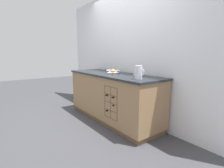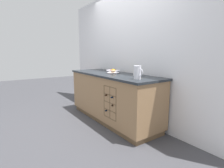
# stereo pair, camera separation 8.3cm
# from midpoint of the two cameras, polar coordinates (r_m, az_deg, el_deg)

# --- Properties ---
(ground_plane) EXTENTS (14.00, 14.00, 0.00)m
(ground_plane) POSITION_cam_midpoint_polar(r_m,az_deg,el_deg) (3.52, -0.69, -11.50)
(ground_plane) COLOR #424247
(back_wall) EXTENTS (4.53, 0.06, 2.55)m
(back_wall) POSITION_cam_midpoint_polar(r_m,az_deg,el_deg) (3.53, 4.69, 9.73)
(back_wall) COLOR white
(back_wall) RESTS_ON ground_plane
(kitchen_island) EXTENTS (2.17, 0.72, 0.91)m
(kitchen_island) POSITION_cam_midpoint_polar(r_m,az_deg,el_deg) (3.37, -0.70, -4.19)
(kitchen_island) COLOR brown
(kitchen_island) RESTS_ON ground_plane
(fruit_bowl) EXTENTS (0.27, 0.27, 0.09)m
(fruit_bowl) POSITION_cam_midpoint_polar(r_m,az_deg,el_deg) (3.34, -0.32, 4.23)
(fruit_bowl) COLOR silver
(fruit_bowl) RESTS_ON kitchen_island
(white_pitcher) EXTENTS (0.16, 0.11, 0.20)m
(white_pitcher) POSITION_cam_midpoint_polar(r_m,az_deg,el_deg) (2.56, 7.83, 3.85)
(white_pitcher) COLOR white
(white_pitcher) RESTS_ON kitchen_island
(ceramic_mug) EXTENTS (0.11, 0.08, 0.08)m
(ceramic_mug) POSITION_cam_midpoint_polar(r_m,az_deg,el_deg) (2.98, 7.07, 3.51)
(ceramic_mug) COLOR white
(ceramic_mug) RESTS_ON kitchen_island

